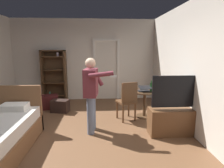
{
  "coord_description": "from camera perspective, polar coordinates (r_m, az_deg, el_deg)",
  "views": [
    {
      "loc": [
        0.52,
        -3.6,
        1.77
      ],
      "look_at": [
        0.78,
        0.42,
        1.03
      ],
      "focal_mm": 30.06,
      "sensor_mm": 36.0,
      "label": 1
    }
  ],
  "objects": [
    {
      "name": "wall_back",
      "position": [
        6.71,
        -8.22,
        7.2
      ],
      "size": [
        5.1,
        0.12,
        2.79
      ],
      "primitive_type": "cube",
      "color": "silver",
      "rests_on": "ground_plane"
    },
    {
      "name": "ground_plane",
      "position": [
        4.05,
        -11.13,
        -15.68
      ],
      "size": [
        6.65,
        6.65,
        0.0
      ],
      "primitive_type": "plane",
      "color": "brown"
    },
    {
      "name": "bookshelf",
      "position": [
        6.69,
        -17.11,
        2.93
      ],
      "size": [
        0.81,
        0.32,
        1.75
      ],
      "color": "#4C331E",
      "rests_on": "ground_plane"
    },
    {
      "name": "tv_flatscreen",
      "position": [
        4.22,
        19.21,
        -9.55
      ],
      "size": [
        1.18,
        0.4,
        1.26
      ],
      "color": "brown",
      "rests_on": "ground_plane"
    },
    {
      "name": "suitcase_dark",
      "position": [
        5.59,
        -15.47,
        -6.45
      ],
      "size": [
        0.53,
        0.4,
        0.35
      ],
      "primitive_type": "cube",
      "rotation": [
        0.0,
        0.0,
        -0.23
      ],
      "color": "black",
      "rests_on": "ground_plane"
    },
    {
      "name": "wall_right",
      "position": [
        4.12,
        24.94,
        4.29
      ],
      "size": [
        0.12,
        6.28,
        2.79
      ],
      "primitive_type": "cube",
      "color": "silver",
      "rests_on": "ground_plane"
    },
    {
      "name": "person_blue_shirt",
      "position": [
        3.98,
        -6.25,
        -1.74
      ],
      "size": [
        0.67,
        0.67,
        1.6
      ],
      "color": "slate",
      "rests_on": "ground_plane"
    },
    {
      "name": "side_table",
      "position": [
        5.01,
        9.9,
        -4.63
      ],
      "size": [
        0.69,
        0.69,
        0.7
      ],
      "color": "#4C331E",
      "rests_on": "ground_plane"
    },
    {
      "name": "suitcase_small",
      "position": [
        6.01,
        -19.11,
        -5.21
      ],
      "size": [
        0.7,
        0.53,
        0.41
      ],
      "primitive_type": "cube",
      "rotation": [
        0.0,
        0.0,
        0.27
      ],
      "color": "#4C1919",
      "rests_on": "ground_plane"
    },
    {
      "name": "laptop",
      "position": [
        4.9,
        9.81,
        -1.65
      ],
      "size": [
        0.34,
        0.35,
        0.16
      ],
      "color": "black",
      "rests_on": "side_table"
    },
    {
      "name": "wooden_chair",
      "position": [
        4.68,
        4.77,
        -4.72
      ],
      "size": [
        0.54,
        0.54,
        0.99
      ],
      "color": "brown",
      "rests_on": "ground_plane"
    },
    {
      "name": "doorway_frame",
      "position": [
        6.63,
        -1.74,
        5.75
      ],
      "size": [
        0.93,
        0.08,
        2.13
      ],
      "color": "white",
      "rests_on": "ground_plane"
    },
    {
      "name": "bottle_on_table",
      "position": [
        4.89,
        11.84,
        -0.91
      ],
      "size": [
        0.06,
        0.06,
        0.29
      ],
      "color": "#204B1E",
      "rests_on": "side_table"
    }
  ]
}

